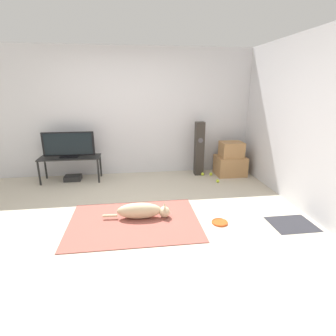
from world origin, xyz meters
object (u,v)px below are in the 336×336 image
(cardboard_box_upper, at_px, (232,149))
(tennis_ball_by_boxes, at_px, (203,174))
(tennis_ball_loose_on_carpet, at_px, (218,181))
(game_console, at_px, (73,178))
(frisbee, at_px, (220,222))
(tennis_ball_near_speaker, at_px, (211,174))
(tv, at_px, (69,145))
(dog, at_px, (142,211))
(cardboard_box_lower, at_px, (230,165))
(tv_stand, at_px, (70,160))
(floor_speaker, at_px, (199,149))

(cardboard_box_upper, xyz_separation_m, tennis_ball_by_boxes, (-0.59, 0.02, -0.52))
(tennis_ball_loose_on_carpet, xyz_separation_m, game_console, (-2.83, 0.51, 0.02))
(frisbee, height_order, tennis_ball_loose_on_carpet, tennis_ball_loose_on_carpet)
(frisbee, xyz_separation_m, cardboard_box_upper, (0.88, 1.98, 0.54))
(tennis_ball_near_speaker, bearing_deg, tennis_ball_loose_on_carpet, -88.49)
(frisbee, relative_size, cardboard_box_upper, 0.49)
(tv, xyz_separation_m, tennis_ball_loose_on_carpet, (2.84, -0.51, -0.69))
(dog, xyz_separation_m, cardboard_box_upper, (1.92, 1.71, 0.43))
(cardboard_box_lower, bearing_deg, tennis_ball_near_speaker, -177.56)
(cardboard_box_upper, height_order, tennis_ball_near_speaker, cardboard_box_upper)
(dog, bearing_deg, cardboard_box_upper, 41.62)
(frisbee, relative_size, tv_stand, 0.19)
(dog, bearing_deg, floor_speaker, 55.32)
(tennis_ball_loose_on_carpet, relative_size, game_console, 0.21)
(floor_speaker, xyz_separation_m, game_console, (-2.58, -0.04, -0.51))
(cardboard_box_lower, relative_size, tv, 0.62)
(cardboard_box_upper, relative_size, game_console, 1.41)
(floor_speaker, bearing_deg, dog, -124.68)
(frisbee, xyz_separation_m, tennis_ball_near_speaker, (0.46, 1.98, 0.02))
(tennis_ball_near_speaker, bearing_deg, frisbee, -103.14)
(tennis_ball_near_speaker, height_order, game_console, game_console)
(game_console, bearing_deg, cardboard_box_upper, -1.42)
(frisbee, height_order, tv_stand, tv_stand)
(frisbee, bearing_deg, cardboard_box_lower, 66.26)
(cardboard_box_lower, distance_m, tv, 3.29)
(tennis_ball_loose_on_carpet, bearing_deg, cardboard_box_lower, 47.82)
(tennis_ball_by_boxes, relative_size, tennis_ball_near_speaker, 1.00)
(tennis_ball_loose_on_carpet, bearing_deg, tv, 169.89)
(tv_stand, bearing_deg, tennis_ball_near_speaker, -1.51)
(cardboard_box_upper, height_order, tv_stand, cardboard_box_upper)
(floor_speaker, relative_size, game_console, 3.48)
(tennis_ball_by_boxes, height_order, tennis_ball_near_speaker, same)
(cardboard_box_upper, bearing_deg, tennis_ball_loose_on_carpet, -133.15)
(frisbee, xyz_separation_m, tv, (-2.37, 2.06, 0.71))
(cardboard_box_lower, xyz_separation_m, tennis_ball_by_boxes, (-0.59, 0.00, -0.17))
(tv_stand, bearing_deg, tv, 90.00)
(tv, bearing_deg, tennis_ball_by_boxes, -1.21)
(frisbee, xyz_separation_m, tennis_ball_by_boxes, (0.29, 2.00, 0.02))
(floor_speaker, relative_size, tennis_ball_by_boxes, 16.84)
(cardboard_box_lower, height_order, tv_stand, tv_stand)
(frisbee, relative_size, tennis_ball_by_boxes, 3.36)
(tennis_ball_near_speaker, bearing_deg, cardboard_box_upper, 0.26)
(cardboard_box_upper, xyz_separation_m, tv, (-3.25, 0.08, 0.17))
(tv_stand, bearing_deg, game_console, 36.08)
(tv, xyz_separation_m, tennis_ball_near_speaker, (2.83, -0.08, -0.69))
(dog, bearing_deg, tennis_ball_loose_on_carpet, 40.06)
(dog, height_order, tv, tv)
(cardboard_box_upper, xyz_separation_m, tennis_ball_near_speaker, (-0.42, -0.00, -0.52))
(cardboard_box_upper, bearing_deg, tv_stand, 178.72)
(frisbee, height_order, game_console, game_console)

